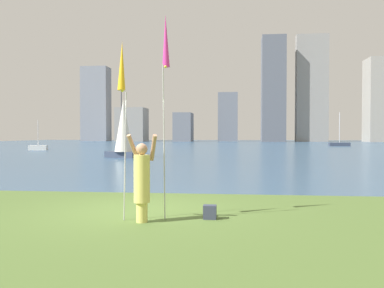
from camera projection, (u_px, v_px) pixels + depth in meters
The scene contains 15 objects.
ground at pixel (221, 147), 60.21m from camera, with size 120.00×138.00×0.12m.
person at pixel (142, 179), 8.20m from camera, with size 0.65×0.48×1.79m.
kite_flag_left at pixel (122, 71), 8.22m from camera, with size 0.16×0.43×3.68m.
kite_flag_right at pixel (166, 47), 8.54m from camera, with size 0.16×0.46×4.30m.
bag at pixel (210, 212), 8.53m from camera, with size 0.27×0.22×0.29m.
sailboat_1 at pixel (38, 148), 45.77m from camera, with size 2.13×1.37×3.42m.
sailboat_2 at pixel (339, 144), 62.10m from camera, with size 3.15×1.06×5.19m.
sailboat_3 at pixel (123, 129), 30.85m from camera, with size 2.84×1.89×5.69m.
skyline_tower_0 at pixel (96, 104), 109.97m from camera, with size 7.11×4.86×20.01m.
skyline_tower_1 at pixel (132, 125), 105.17m from camera, with size 7.37×6.98×8.65m.
skyline_tower_2 at pixel (183, 127), 104.37m from camera, with size 4.58×7.21×7.31m.
skyline_tower_3 at pixel (228, 117), 106.04m from camera, with size 5.08×4.75×12.66m.
skyline_tower_4 at pixel (273, 89), 99.86m from camera, with size 5.76×5.48×25.84m.
skyline_tower_5 at pixel (312, 88), 100.91m from camera, with size 7.74×3.05×26.54m.
skyline_tower_6 at pixel (381, 100), 97.38m from camera, with size 6.65×6.53×20.06m.
Camera 1 is at (2.28, -9.34, 1.78)m, focal length 37.89 mm.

